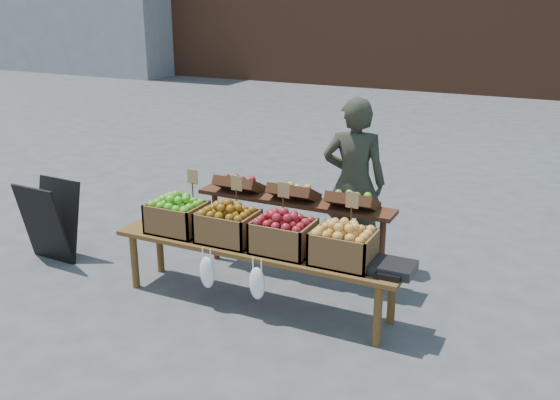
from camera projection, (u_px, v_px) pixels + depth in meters
The scene contains 10 objects.
ground at pixel (249, 279), 6.18m from camera, with size 80.00×80.00×0.00m, color #47474A.
vendor at pixel (354, 183), 6.28m from camera, with size 0.64×0.42×1.75m, color #282C20.
chalkboard_sign at pixel (50, 221), 6.51m from camera, with size 0.57×0.31×0.86m, color black, non-canonical shape.
back_table at pixel (294, 226), 6.12m from camera, with size 2.10×0.44×1.04m, color #3F2012, non-canonical shape.
display_bench at pixel (256, 275), 5.60m from camera, with size 2.70×0.56×0.57m, color #563918, non-canonical shape.
crate_golden_apples at pixel (177, 217), 5.80m from camera, with size 0.50×0.40×0.28m, color #46A011, non-canonical shape.
crate_russet_pears at pixel (228, 226), 5.58m from camera, with size 0.50×0.40×0.28m, color #89580F, non-canonical shape.
crate_red_apples at pixel (283, 236), 5.35m from camera, with size 0.50×0.40×0.28m, color maroon, non-canonical shape.
crate_green_apples at pixel (344, 247), 5.12m from camera, with size 0.50×0.40×0.28m, color gold, non-canonical shape.
weighing_scale at pixel (393, 268), 4.98m from camera, with size 0.34×0.30×0.08m, color black.
Camera 1 is at (2.73, -4.92, 2.70)m, focal length 40.00 mm.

